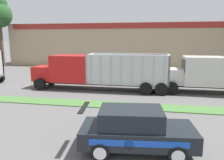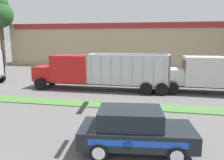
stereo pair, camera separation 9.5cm
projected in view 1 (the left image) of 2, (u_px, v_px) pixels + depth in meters
name	position (u px, v px, depth m)	size (l,w,h in m)	color
grass_verge	(108.00, 105.00, 14.61)	(120.00, 1.50, 0.06)	#477538
centre_line_3	(38.00, 86.00, 20.59)	(2.40, 0.14, 0.01)	yellow
centre_line_4	(93.00, 88.00, 19.62)	(2.40, 0.14, 0.01)	yellow
centre_line_5	(154.00, 91.00, 18.65)	(2.40, 0.14, 0.01)	yellow
centre_line_6	(222.00, 94.00, 17.68)	(2.40, 0.14, 0.01)	yellow
dump_truck_lead	(222.00, 74.00, 17.46)	(11.77, 2.60, 3.48)	black
dump_truck_mid	(86.00, 71.00, 19.07)	(11.84, 2.57, 3.14)	black
rally_car	(135.00, 129.00, 8.58)	(4.61, 2.36, 1.74)	black
store_building_backdrop	(132.00, 45.00, 38.20)	(39.47, 12.10, 6.72)	tan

